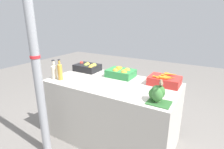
% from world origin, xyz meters
% --- Properties ---
extents(ground_plane, '(10.00, 10.00, 0.00)m').
position_xyz_m(ground_plane, '(0.00, 0.00, 0.00)').
color(ground_plane, slate).
extents(market_table, '(1.66, 0.85, 0.83)m').
position_xyz_m(market_table, '(0.00, 0.00, 0.41)').
color(market_table, '#B7B2A8').
rests_on(market_table, ground_plane).
extents(support_pole, '(0.11, 0.11, 2.21)m').
position_xyz_m(support_pole, '(-0.55, -0.66, 1.11)').
color(support_pole, gray).
rests_on(support_pole, ground_plane).
extents(apple_crate, '(0.37, 0.27, 0.13)m').
position_xyz_m(apple_crate, '(-0.58, 0.24, 0.89)').
color(apple_crate, black).
rests_on(apple_crate, market_table).
extents(orange_crate, '(0.37, 0.27, 0.14)m').
position_xyz_m(orange_crate, '(-0.01, 0.25, 0.89)').
color(orange_crate, '#2D8442').
rests_on(orange_crate, market_table).
extents(carrot_crate, '(0.37, 0.27, 0.14)m').
position_xyz_m(carrot_crate, '(0.60, 0.24, 0.88)').
color(carrot_crate, red).
rests_on(carrot_crate, market_table).
extents(broccoli_pile, '(0.22, 0.19, 0.17)m').
position_xyz_m(broccoli_pile, '(0.66, -0.26, 0.91)').
color(broccoli_pile, '#2D602D').
rests_on(broccoli_pile, market_table).
extents(juice_bottle_cloudy, '(0.08, 0.08, 0.26)m').
position_xyz_m(juice_bottle_cloudy, '(-0.74, -0.27, 0.93)').
color(juice_bottle_cloudy, beige).
rests_on(juice_bottle_cloudy, market_table).
extents(juice_bottle_amber, '(0.06, 0.06, 0.28)m').
position_xyz_m(juice_bottle_amber, '(-0.63, -0.27, 0.95)').
color(juice_bottle_amber, gold).
rests_on(juice_bottle_amber, market_table).
extents(sparrow_bird, '(0.06, 0.13, 0.05)m').
position_xyz_m(sparrow_bird, '(0.69, -0.26, 1.03)').
color(sparrow_bird, '#4C3D2D').
rests_on(sparrow_bird, broccoli_pile).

